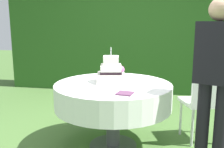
{
  "coord_description": "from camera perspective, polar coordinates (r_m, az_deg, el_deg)",
  "views": [
    {
      "loc": [
        0.5,
        -2.65,
        1.37
      ],
      "look_at": [
        -0.02,
        0.04,
        0.84
      ],
      "focal_mm": 40.4,
      "sensor_mm": 36.0,
      "label": 1
    }
  ],
  "objects": [
    {
      "name": "ground_plane",
      "position": [
        3.02,
        0.24,
        -15.93
      ],
      "size": [
        20.0,
        20.0,
        0.0
      ],
      "primitive_type": "plane",
      "color": "#476B33"
    },
    {
      "name": "foliage_hedge",
      "position": [
        5.36,
        5.64,
        9.63
      ],
      "size": [
        5.41,
        0.65,
        2.49
      ],
      "primitive_type": "cube",
      "color": "#28561E",
      "rests_on": "ground_plane"
    },
    {
      "name": "cake_table",
      "position": [
        2.8,
        0.24,
        -4.89
      ],
      "size": [
        1.29,
        1.29,
        0.74
      ],
      "color": "#4C4C51",
      "rests_on": "ground_plane"
    },
    {
      "name": "wedding_cake",
      "position": [
        2.82,
        -0.15,
        0.4
      ],
      "size": [
        0.36,
        0.36,
        0.39
      ],
      "color": "white",
      "rests_on": "cake_table"
    },
    {
      "name": "serving_plate_near",
      "position": [
        2.63,
        7.16,
        -2.83
      ],
      "size": [
        0.11,
        0.11,
        0.01
      ],
      "primitive_type": "cylinder",
      "color": "white",
      "rests_on": "cake_table"
    },
    {
      "name": "serving_plate_far",
      "position": [
        3.1,
        4.35,
        -0.65
      ],
      "size": [
        0.13,
        0.13,
        0.01
      ],
      "primitive_type": "cylinder",
      "color": "white",
      "rests_on": "cake_table"
    },
    {
      "name": "serving_plate_left",
      "position": [
        2.76,
        -6.82,
        -2.16
      ],
      "size": [
        0.13,
        0.13,
        0.01
      ],
      "primitive_type": "cylinder",
      "color": "white",
      "rests_on": "cake_table"
    },
    {
      "name": "napkin_stack",
      "position": [
        2.35,
        2.96,
        -4.39
      ],
      "size": [
        0.17,
        0.17,
        0.01
      ],
      "primitive_type": "cube",
      "rotation": [
        0.0,
        0.0,
        -0.16
      ],
      "color": "#603856",
      "rests_on": "cake_table"
    },
    {
      "name": "garden_chair",
      "position": [
        3.09,
        20.08,
        -5.2
      ],
      "size": [
        0.51,
        0.51,
        0.89
      ],
      "color": "white",
      "rests_on": "ground_plane"
    },
    {
      "name": "standing_person",
      "position": [
        2.44,
        22.37,
        -0.17
      ],
      "size": [
        0.41,
        0.32,
        1.6
      ],
      "color": "black",
      "rests_on": "ground_plane"
    }
  ]
}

